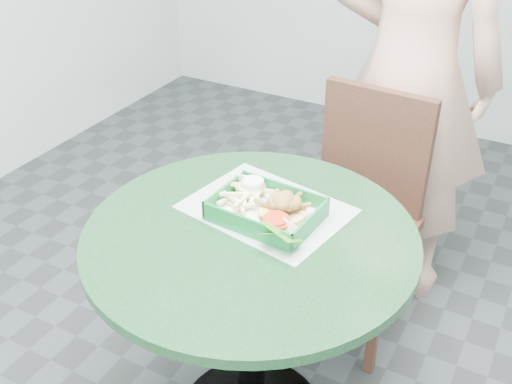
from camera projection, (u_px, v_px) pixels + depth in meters
The scene contains 9 objects.
cafe_table at pixel (251, 285), 1.70m from camera, with size 0.90×0.90×0.75m.
dining_chair at pixel (361, 201), 2.17m from camera, with size 0.40×0.40×0.93m.
diner_person at pixel (417, 19), 2.08m from camera, with size 0.82×0.53×2.24m, color #DAA28E.
placemat at pixel (267, 215), 1.70m from camera, with size 0.43×0.32×0.00m, color #A3BCB9.
food_basket at pixel (266, 219), 1.66m from camera, with size 0.28×0.21×0.06m.
crab_sandwich at pixel (283, 211), 1.63m from camera, with size 0.13×0.13×0.08m.
fries_pile at pixel (244, 201), 1.70m from camera, with size 0.11×0.12×0.04m, color #FFF1AC, non-canonical shape.
sauce_ramekin at pixel (251, 191), 1.71m from camera, with size 0.06×0.06×0.04m.
garnish_cup at pixel (280, 234), 1.56m from camera, with size 0.12×0.11×0.05m.
Camera 1 is at (0.64, -1.14, 1.71)m, focal length 42.00 mm.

